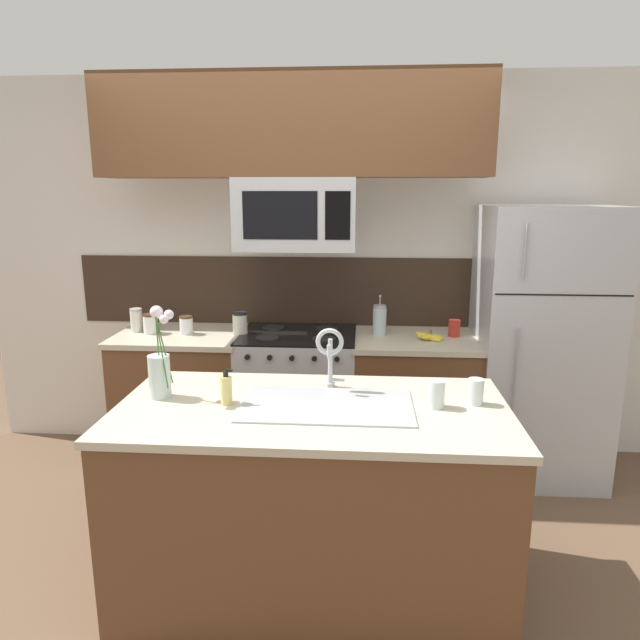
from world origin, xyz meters
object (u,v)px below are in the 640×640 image
object	(u,v)px
microwave	(296,214)
coffee_tin	(454,328)
storage_jar_tall	(136,320)
french_press	(380,320)
flower_vase	(160,371)
storage_jar_short	(186,325)
stove_range	(298,399)
refrigerator	(539,344)
spare_glass	(476,392)
dish_soap_bottle	(226,390)
sink_faucet	(330,350)
banana_bunch	(430,337)
storage_jar_squat	(240,324)
drinking_glass	(436,394)
storage_jar_medium	(151,324)

from	to	relation	value
microwave	coffee_tin	world-z (taller)	microwave
microwave	storage_jar_tall	xyz separation A→B (m)	(-1.10, 0.05, -0.71)
coffee_tin	french_press	bearing A→B (deg)	178.82
flower_vase	storage_jar_short	bearing A→B (deg)	101.65
stove_range	refrigerator	distance (m)	1.62
storage_jar_short	spare_glass	bearing A→B (deg)	-34.78
stove_range	dish_soap_bottle	xyz separation A→B (m)	(-0.18, -1.26, 0.52)
microwave	french_press	world-z (taller)	microwave
storage_jar_tall	sink_faucet	size ratio (longest dim) A/B	0.52
french_press	banana_bunch	bearing A→B (deg)	-20.73
storage_jar_short	sink_faucet	xyz separation A→B (m)	(1.01, -1.02, 0.14)
stove_range	sink_faucet	distance (m)	1.25
dish_soap_bottle	coffee_tin	bearing A→B (deg)	47.47
microwave	sink_faucet	world-z (taller)	microwave
storage_jar_tall	banana_bunch	world-z (taller)	storage_jar_tall
storage_jar_short	storage_jar_squat	xyz separation A→B (m)	(0.36, -0.00, 0.02)
banana_bunch	microwave	bearing A→B (deg)	177.29
sink_faucet	spare_glass	xyz separation A→B (m)	(0.66, -0.14, -0.14)
stove_range	dish_soap_bottle	distance (m)	1.37
banana_bunch	dish_soap_bottle	xyz separation A→B (m)	(-1.04, -1.20, 0.05)
storage_jar_short	drinking_glass	distance (m)	1.92
refrigerator	dish_soap_bottle	world-z (taller)	refrigerator
storage_jar_medium	sink_faucet	world-z (taller)	sink_faucet
banana_bunch	flower_vase	bearing A→B (deg)	-140.27
sink_faucet	flower_vase	distance (m)	0.79
refrigerator	french_press	size ratio (longest dim) A/B	6.57
storage_jar_medium	flower_vase	xyz separation A→B (m)	(0.49, -1.18, 0.06)
storage_jar_short	sink_faucet	distance (m)	1.44
storage_jar_squat	drinking_glass	xyz separation A→B (m)	(1.13, -1.21, -0.01)
microwave	dish_soap_bottle	world-z (taller)	microwave
microwave	storage_jar_squat	distance (m)	0.81
coffee_tin	sink_faucet	size ratio (longest dim) A/B	0.36
storage_jar_squat	banana_bunch	size ratio (longest dim) A/B	0.80
refrigerator	dish_soap_bottle	distance (m)	2.16
storage_jar_medium	storage_jar_short	bearing A→B (deg)	0.23
stove_range	banana_bunch	world-z (taller)	banana_bunch
storage_jar_short	french_press	distance (m)	1.28
storage_jar_squat	spare_glass	world-z (taller)	storage_jar_squat
refrigerator	storage_jar_short	bearing A→B (deg)	-179.18
storage_jar_short	drinking_glass	bearing A→B (deg)	-39.13
storage_jar_short	flower_vase	distance (m)	1.20
stove_range	sink_faucet	size ratio (longest dim) A/B	3.04
french_press	spare_glass	xyz separation A→B (m)	(0.39, -1.23, -0.04)
stove_range	drinking_glass	xyz separation A→B (m)	(0.75, -1.23, 0.51)
french_press	flower_vase	size ratio (longest dim) A/B	0.63
microwave	storage_jar_medium	xyz separation A→B (m)	(-0.99, 0.01, -0.72)
stove_range	sink_faucet	bearing A→B (deg)	-75.32
refrigerator	spare_glass	xyz separation A→B (m)	(-0.63, -1.19, 0.09)
french_press	sink_faucet	xyz separation A→B (m)	(-0.27, -1.09, 0.10)
dish_soap_bottle	sink_faucet	bearing A→B (deg)	26.95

